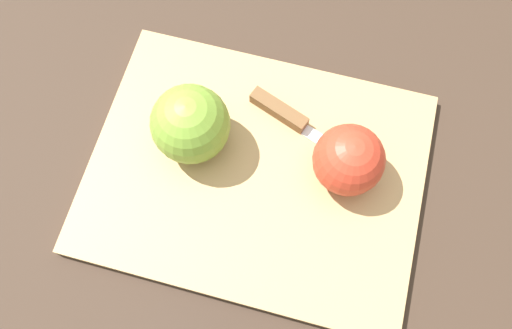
% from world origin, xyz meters
% --- Properties ---
extents(ground_plane, '(4.00, 4.00, 0.00)m').
position_xyz_m(ground_plane, '(0.00, 0.00, 0.00)').
color(ground_plane, '#38281E').
extents(cutting_board, '(0.41, 0.34, 0.01)m').
position_xyz_m(cutting_board, '(0.00, 0.00, 0.01)').
color(cutting_board, tan).
rests_on(cutting_board, ground_plane).
extents(apple_half_left, '(0.09, 0.09, 0.09)m').
position_xyz_m(apple_half_left, '(-0.08, 0.01, 0.06)').
color(apple_half_left, olive).
rests_on(apple_half_left, cutting_board).
extents(apple_half_right, '(0.08, 0.08, 0.08)m').
position_xyz_m(apple_half_right, '(0.10, 0.03, 0.05)').
color(apple_half_right, red).
rests_on(apple_half_right, cutting_board).
extents(knife, '(0.18, 0.06, 0.02)m').
position_xyz_m(knife, '(0.01, 0.07, 0.02)').
color(knife, silver).
rests_on(knife, cutting_board).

